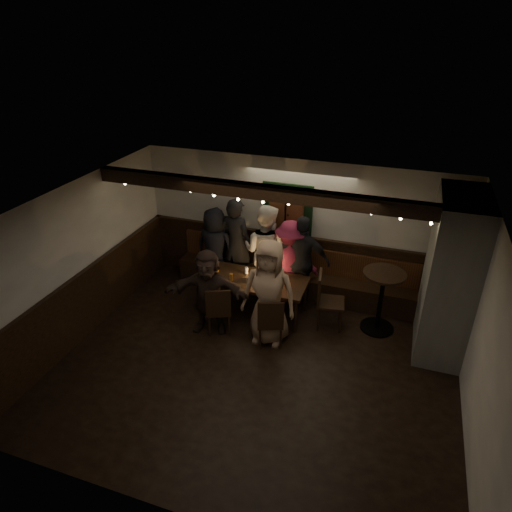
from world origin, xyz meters
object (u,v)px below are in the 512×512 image
at_px(dining_table, 252,282).
at_px(chair_end, 325,297).
at_px(person_e, 302,261).
at_px(chair_near_left, 219,308).
at_px(person_b, 236,244).
at_px(person_c, 265,251).
at_px(person_d, 290,261).
at_px(chair_near_right, 270,320).
at_px(high_top, 382,294).
at_px(person_f, 208,292).
at_px(person_a, 215,248).
at_px(person_g, 269,293).

relative_size(dining_table, chair_end, 1.90).
bearing_deg(person_e, chair_near_left, 50.03).
distance_m(person_b, person_c, 0.62).
relative_size(person_d, person_e, 0.93).
height_order(chair_near_right, chair_end, chair_end).
xyz_separation_m(high_top, person_f, (-2.73, -0.96, 0.06)).
bearing_deg(high_top, dining_table, -174.39).
xyz_separation_m(chair_near_right, chair_end, (0.71, 0.87, 0.06)).
height_order(person_a, person_c, person_c).
distance_m(dining_table, person_a, 1.24).
xyz_separation_m(chair_end, person_c, (-1.29, 0.67, 0.34)).
xyz_separation_m(person_b, person_e, (1.34, -0.13, -0.07)).
xyz_separation_m(high_top, person_c, (-2.20, 0.48, 0.21)).
relative_size(high_top, person_b, 0.60).
bearing_deg(high_top, person_a, 171.48).
height_order(dining_table, person_b, person_b).
height_order(chair_near_left, person_a, person_a).
distance_m(chair_near_left, person_b, 1.62).
bearing_deg(person_c, person_b, 0.73).
xyz_separation_m(person_c, person_d, (0.50, -0.05, -0.11)).
distance_m(dining_table, person_b, 1.01).
height_order(high_top, person_d, person_d).
bearing_deg(person_c, high_top, 174.27).
height_order(dining_table, chair_near_right, chair_near_right).
distance_m(chair_near_right, person_a, 2.25).
distance_m(chair_near_right, chair_end, 1.12).
relative_size(chair_end, person_c, 0.55).
height_order(person_c, person_d, person_c).
relative_size(dining_table, high_top, 1.73).
distance_m(chair_near_right, person_d, 1.52).
bearing_deg(person_d, chair_near_right, 78.78).
relative_size(person_b, person_d, 1.16).
xyz_separation_m(chair_end, high_top, (0.90, 0.19, 0.13)).
bearing_deg(person_a, person_f, 111.12).
bearing_deg(dining_table, person_f, -124.84).
bearing_deg(chair_near_right, chair_near_left, 176.46).
relative_size(dining_table, person_d, 1.20).
distance_m(person_a, person_b, 0.44).
distance_m(high_top, person_a, 3.27).
height_order(chair_near_left, person_d, person_d).
bearing_deg(chair_near_left, chair_near_right, -3.54).
relative_size(chair_end, person_e, 0.59).
distance_m(dining_table, person_e, 1.00).
bearing_deg(dining_table, chair_near_right, -54.47).
relative_size(person_a, person_g, 0.89).
distance_m(chair_end, person_b, 2.08).
bearing_deg(person_e, high_top, 161.35).
height_order(person_d, person_f, person_d).
bearing_deg(high_top, person_f, -160.71).
relative_size(chair_end, person_a, 0.63).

